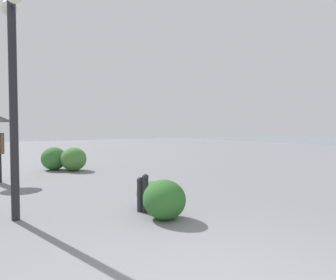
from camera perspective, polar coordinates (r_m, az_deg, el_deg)
lamppost at (r=6.05m, az=-27.17°, el=11.56°), size 0.98×0.28×3.95m
bollard_near at (r=5.97m, az=-4.28°, el=-9.77°), size 0.13×0.13×0.75m
bollard_mid at (r=6.03m, az=-5.27°, el=-9.98°), size 0.13×0.13×0.68m
shrub_low at (r=12.54m, az=-20.68°, el=-3.27°), size 1.04×0.94×0.89m
shrub_round at (r=12.05m, az=-17.33°, el=-3.43°), size 1.05×0.94×0.89m
shrub_wide at (r=5.54m, az=-0.72°, el=-11.11°), size 0.83×0.75×0.71m
shrub_tall at (r=6.42m, az=-3.38°, el=-10.05°), size 0.63×0.56×0.53m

